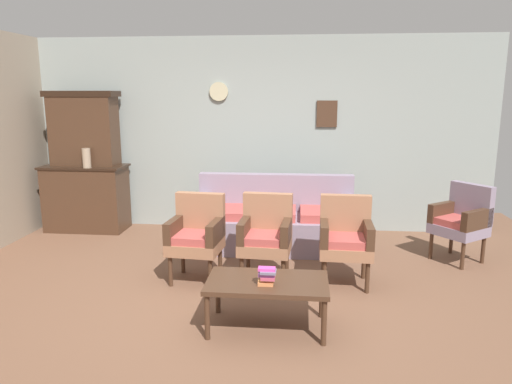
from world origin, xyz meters
The scene contains 12 objects.
ground_plane centered at (0.00, 0.00, 0.00)m, with size 7.68×7.68×0.00m, color brown.
wall_back_with_decor centered at (0.00, 2.63, 1.35)m, with size 6.40×0.09×2.70m.
side_cabinet centered at (-2.48, 2.25, 0.47)m, with size 1.16×0.55×0.93m.
cabinet_upper_hutch centered at (-2.48, 2.33, 1.45)m, with size 0.99×0.38×1.03m.
vase_on_cabinet centered at (-2.35, 2.07, 1.06)m, with size 0.11×0.11×0.27m, color tan.
floral_couch centered at (0.24, 1.71, 0.33)m, with size 2.01×0.83×0.90m.
armchair_row_middle centered at (-0.50, 0.57, 0.50)m, with size 0.56×0.53×0.90m.
armchair_near_cabinet centered at (0.22, 0.63, 0.50)m, with size 0.55×0.52×0.90m.
armchair_near_couch_end centered at (1.04, 0.62, 0.50)m, with size 0.53×0.50×0.90m.
wingback_chair_by_fireplace centered at (2.43, 1.44, 0.50)m, with size 0.71×0.71×0.90m.
coffee_table centered at (0.32, -0.43, 0.38)m, with size 1.00×0.56×0.42m.
book_stack_on_table centered at (0.32, -0.51, 0.50)m, with size 0.15×0.11×0.14m.
Camera 1 is at (0.59, -4.11, 1.94)m, focal length 33.48 mm.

